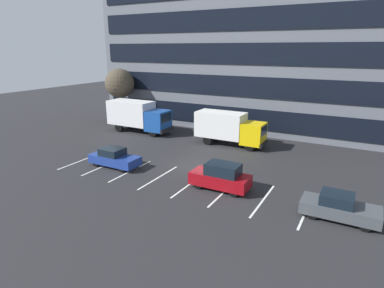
% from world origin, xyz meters
% --- Properties ---
extents(ground_plane, '(120.00, 120.00, 0.00)m').
position_xyz_m(ground_plane, '(0.00, 0.00, 0.00)').
color(ground_plane, '#262628').
extents(office_building, '(41.49, 11.96, 21.60)m').
position_xyz_m(office_building, '(0.00, 17.95, 10.80)').
color(office_building, slate).
rests_on(office_building, ground_plane).
extents(lot_markings, '(19.74, 5.40, 0.01)m').
position_xyz_m(lot_markings, '(0.00, -3.77, 0.00)').
color(lot_markings, silver).
rests_on(lot_markings, ground_plane).
extents(box_truck_blue, '(7.96, 2.63, 3.69)m').
position_xyz_m(box_truck_blue, '(-11.76, 7.10, 2.08)').
color(box_truck_blue, '#194799').
rests_on(box_truck_blue, ground_plane).
extents(box_truck_yellow, '(7.33, 2.43, 3.40)m').
position_xyz_m(box_truck_yellow, '(-0.06, 7.20, 1.91)').
color(box_truck_yellow, yellow).
rests_on(box_truck_yellow, ground_plane).
extents(sedan_navy, '(4.43, 1.86, 1.59)m').
position_xyz_m(sedan_navy, '(-6.17, -3.48, 0.75)').
color(sedan_navy, navy).
rests_on(sedan_navy, ground_plane).
extents(sedan_charcoal, '(4.41, 1.84, 1.58)m').
position_xyz_m(sedan_charcoal, '(11.63, -3.97, 0.75)').
color(sedan_charcoal, '#474C51').
rests_on(sedan_charcoal, ground_plane).
extents(suv_maroon, '(4.28, 1.81, 1.94)m').
position_xyz_m(suv_maroon, '(3.75, -3.40, 0.94)').
color(suv_maroon, maroon).
rests_on(suv_maroon, ground_plane).
extents(bare_tree, '(3.84, 3.84, 7.20)m').
position_xyz_m(bare_tree, '(-17.00, 10.19, 5.27)').
color(bare_tree, '#473323').
rests_on(bare_tree, ground_plane).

